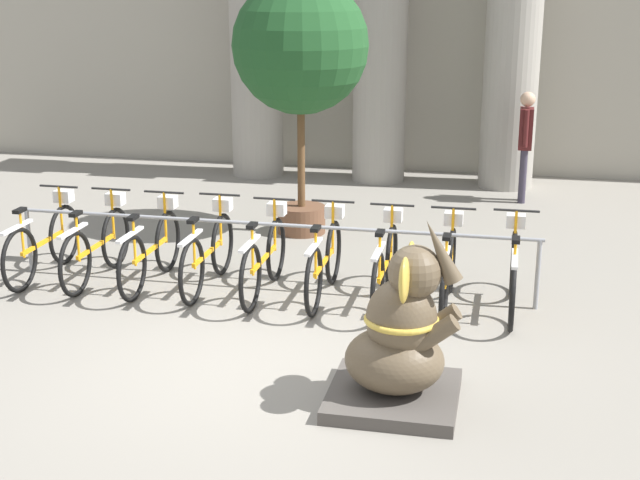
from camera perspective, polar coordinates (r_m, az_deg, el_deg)
ground_plane at (r=8.11m, az=-4.41°, el=-7.91°), size 60.00×60.00×0.00m
column_left at (r=15.28m, az=-4.16°, el=13.87°), size 1.10×1.10×5.16m
column_middle at (r=14.83m, az=3.92°, el=13.79°), size 1.10×1.10×5.16m
column_right at (r=14.67m, az=12.33°, el=13.42°), size 1.10×1.10×5.16m
bike_rack at (r=9.74m, az=-3.35°, el=0.42°), size 5.88×0.05×0.77m
bicycle_0 at (r=10.71m, az=-17.24°, el=-0.09°), size 0.48×1.74×0.98m
bicycle_1 at (r=10.41m, az=-14.06°, el=-0.30°), size 0.48×1.74×0.98m
bicycle_2 at (r=10.13m, az=-10.73°, el=-0.56°), size 0.48×1.74×0.98m
bicycle_3 at (r=9.92m, az=-7.14°, el=-0.76°), size 0.48×1.74×0.98m
bicycle_4 at (r=9.67m, az=-3.57°, el=-1.12°), size 0.48×1.74×0.98m
bicycle_5 at (r=9.55m, az=0.30°, el=-1.33°), size 0.48×1.74×0.98m
bicycle_6 at (r=9.42m, az=4.21°, el=-1.62°), size 0.48×1.74×0.98m
bicycle_7 at (r=9.36m, az=8.22°, el=-1.87°), size 0.48×1.74×0.98m
bicycle_8 at (r=9.38m, az=12.26°, el=-2.05°), size 0.48×1.74×0.98m
elephant_statue at (r=7.21m, az=5.15°, el=-6.47°), size 1.05×1.05×1.59m
person_pedestrian at (r=13.85m, az=13.01°, el=6.47°), size 0.22×0.47×1.68m
potted_tree at (r=11.63m, az=-1.26°, el=12.03°), size 1.76×1.76×3.37m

